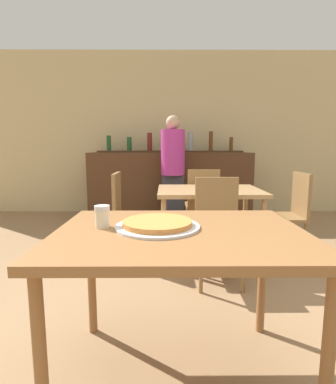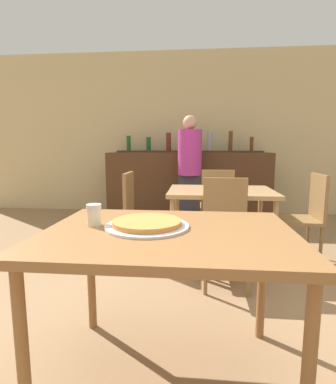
% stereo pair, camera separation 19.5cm
% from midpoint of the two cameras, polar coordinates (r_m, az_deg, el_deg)
% --- Properties ---
extents(ground_plane, '(16.00, 16.00, 0.00)m').
position_cam_midpoint_polar(ground_plane, '(1.80, -1.45, -31.68)').
color(ground_plane, '#93704C').
extents(wall_back, '(8.00, 0.05, 2.80)m').
position_cam_midpoint_polar(wall_back, '(5.40, -0.70, 11.05)').
color(wall_back, '#D1B784').
rests_on(wall_back, ground_plane).
extents(dining_table_near, '(1.18, 0.88, 0.77)m').
position_cam_midpoint_polar(dining_table_near, '(1.45, -1.56, -10.23)').
color(dining_table_near, brown).
rests_on(dining_table_near, ground_plane).
extents(dining_table_far, '(1.06, 0.78, 0.73)m').
position_cam_midpoint_polar(dining_table_far, '(3.13, 6.08, -0.97)').
color(dining_table_far, '#A87F51').
rests_on(dining_table_far, ground_plane).
extents(bar_counter, '(2.60, 0.56, 1.08)m').
position_cam_midpoint_polar(bar_counter, '(4.93, -0.72, 1.25)').
color(bar_counter, '#4C2D19').
rests_on(bar_counter, ground_plane).
extents(bar_back_shelf, '(2.39, 0.24, 0.34)m').
position_cam_midpoint_polar(bar_back_shelf, '(5.03, -0.84, 8.38)').
color(bar_back_shelf, '#4C2D19').
rests_on(bar_back_shelf, bar_counter).
extents(chair_far_side_front, '(0.40, 0.40, 0.90)m').
position_cam_midpoint_polar(chair_far_side_front, '(2.62, 7.39, -5.88)').
color(chair_far_side_front, olive).
rests_on(chair_far_side_front, ground_plane).
extents(chair_far_side_back, '(0.40, 0.40, 0.90)m').
position_cam_midpoint_polar(chair_far_side_back, '(3.70, 5.09, -1.61)').
color(chair_far_side_back, olive).
rests_on(chair_far_side_back, ground_plane).
extents(chair_far_side_left, '(0.40, 0.40, 0.90)m').
position_cam_midpoint_polar(chair_far_side_left, '(3.18, -9.65, -3.37)').
color(chair_far_side_left, olive).
rests_on(chair_far_side_left, ground_plane).
extents(chair_far_side_right, '(0.40, 0.40, 0.90)m').
position_cam_midpoint_polar(chair_far_side_right, '(3.36, 20.84, -3.16)').
color(chair_far_side_right, olive).
rests_on(chair_far_side_right, ground_plane).
extents(pizza_tray, '(0.41, 0.41, 0.04)m').
position_cam_midpoint_polar(pizza_tray, '(1.47, -5.84, -6.21)').
color(pizza_tray, silver).
rests_on(pizza_tray, dining_table_near).
extents(cheese_shaker, '(0.07, 0.07, 0.11)m').
position_cam_midpoint_polar(cheese_shaker, '(1.52, -16.05, -4.52)').
color(cheese_shaker, beige).
rests_on(cheese_shaker, dining_table_near).
extents(person_standing, '(0.34, 0.34, 1.61)m').
position_cam_midpoint_polar(person_standing, '(4.32, -0.36, 4.60)').
color(person_standing, '#2D2D38').
rests_on(person_standing, ground_plane).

